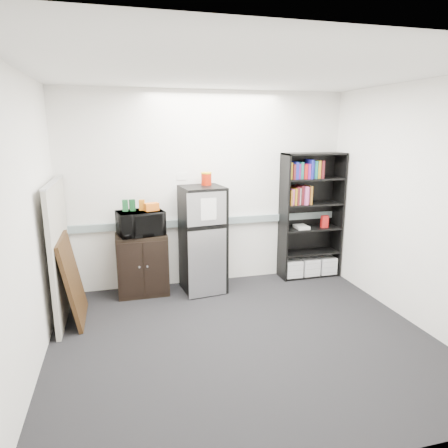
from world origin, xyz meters
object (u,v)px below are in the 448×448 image
cubicle_partition (60,250)px  microwave (140,223)px  refrigerator (203,240)px  bookshelf (311,217)px  cabinet (143,264)px

cubicle_partition → microwave: (0.95, 0.40, 0.18)m
microwave → refrigerator: bearing=-16.3°
bookshelf → cubicle_partition: bookshelf is taller
bookshelf → refrigerator: bookshelf is taller
cabinet → bookshelf: bearing=1.5°
cubicle_partition → refrigerator: bearing=10.9°
cubicle_partition → cabinet: cubicle_partition is taller
bookshelf → cabinet: (-2.48, -0.06, -0.50)m
microwave → refrigerator: 0.86m
cubicle_partition → cabinet: (0.95, 0.42, -0.40)m
cubicle_partition → bookshelf: bearing=8.1°
microwave → refrigerator: size_ratio=0.40×
microwave → cabinet: bearing=78.2°
cubicle_partition → cabinet: 1.11m
bookshelf → cubicle_partition: 3.46m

